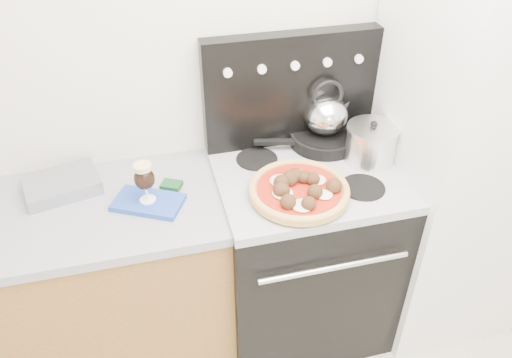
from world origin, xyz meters
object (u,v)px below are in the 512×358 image
object	(u,v)px
fridge	(462,148)
pizza_pan	(299,195)
stove_body	(301,255)
tea_kettle	(326,112)
stock_pot	(371,145)
base_cabinet	(58,298)
beer_glass	(145,183)
oven_mitt	(148,202)
pizza	(299,188)
skillet	(324,138)

from	to	relation	value
fridge	pizza_pan	xyz separation A→B (m)	(-0.78, -0.11, -0.02)
stove_body	tea_kettle	world-z (taller)	tea_kettle
stove_body	stock_pot	distance (m)	0.63
tea_kettle	base_cabinet	bearing A→B (deg)	-160.93
fridge	tea_kettle	size ratio (longest dim) A/B	8.90
beer_glass	base_cabinet	bearing A→B (deg)	174.00
fridge	oven_mitt	size ratio (longest dim) A/B	7.24
stove_body	beer_glass	size ratio (longest dim) A/B	5.16
pizza_pan	tea_kettle	xyz separation A→B (m)	(0.23, 0.34, 0.16)
oven_mitt	beer_glass	xyz separation A→B (m)	(0.00, 0.00, 0.10)
base_cabinet	stock_pot	xyz separation A→B (m)	(1.39, 0.01, 0.57)
oven_mitt	stock_pot	xyz separation A→B (m)	(0.95, 0.05, 0.09)
pizza_pan	pizza	distance (m)	0.03
oven_mitt	pizza_pan	xyz separation A→B (m)	(0.57, -0.12, 0.01)
pizza	skillet	bearing A→B (deg)	56.18
base_cabinet	beer_glass	world-z (taller)	beer_glass
stock_pot	base_cabinet	bearing A→B (deg)	-179.76
tea_kettle	beer_glass	bearing A→B (deg)	-153.40
stove_body	beer_glass	distance (m)	0.87
stove_body	tea_kettle	size ratio (longest dim) A/B	4.12
fridge	oven_mitt	xyz separation A→B (m)	(-1.36, 0.00, -0.04)
stove_body	pizza_pan	size ratio (longest dim) A/B	2.58
fridge	tea_kettle	world-z (taller)	fridge
fridge	pizza	bearing A→B (deg)	-171.79
beer_glass	pizza	distance (m)	0.59
oven_mitt	tea_kettle	distance (m)	0.85
fridge	beer_glass	world-z (taller)	fridge
fridge	pizza	size ratio (longest dim) A/B	4.87
beer_glass	pizza	world-z (taller)	beer_glass
beer_glass	pizza_pan	distance (m)	0.59
base_cabinet	pizza_pan	distance (m)	1.15
oven_mitt	pizza_pan	distance (m)	0.59
pizza	stock_pot	xyz separation A→B (m)	(0.37, 0.17, 0.04)
base_cabinet	stock_pot	bearing A→B (deg)	0.24
base_cabinet	skillet	bearing A→B (deg)	8.14
beer_glass	stock_pot	bearing A→B (deg)	3.19
tea_kettle	stock_pot	xyz separation A→B (m)	(0.14, -0.17, -0.09)
base_cabinet	skillet	xyz separation A→B (m)	(1.25, 0.18, 0.52)
pizza_pan	stove_body	bearing A→B (deg)	58.56
base_cabinet	skillet	distance (m)	1.36
tea_kettle	fridge	bearing A→B (deg)	-11.45
pizza_pan	stock_pot	xyz separation A→B (m)	(0.37, 0.17, 0.07)
pizza	skillet	world-z (taller)	pizza
stove_body	fridge	xyz separation A→B (m)	(0.70, -0.03, 0.51)
fridge	skillet	size ratio (longest dim) A/B	6.21
stove_body	pizza	size ratio (longest dim) A/B	2.25
beer_glass	fridge	bearing A→B (deg)	-0.13
stove_body	pizza	distance (m)	0.54
skillet	base_cabinet	bearing A→B (deg)	-171.86
beer_glass	tea_kettle	xyz separation A→B (m)	(0.80, 0.23, 0.07)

